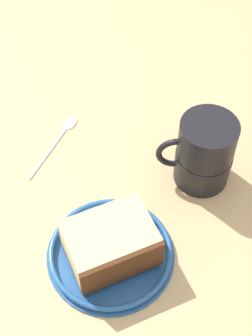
{
  "coord_description": "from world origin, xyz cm",
  "views": [
    {
      "loc": [
        -34.31,
        -15.77,
        57.38
      ],
      "look_at": [
        3.31,
        0.56,
        3.0
      ],
      "focal_mm": 53.07,
      "sensor_mm": 36.0,
      "label": 1
    }
  ],
  "objects_px": {
    "tea_mug": "(204,154)",
    "cake_slice": "(111,244)",
    "small_plate": "(111,253)",
    "teaspoon": "(63,132)"
  },
  "relations": [
    {
      "from": "small_plate",
      "to": "cake_slice",
      "type": "xyz_separation_m",
      "value": [
        -0.0,
        -0.0,
        0.03
      ]
    },
    {
      "from": "tea_mug",
      "to": "teaspoon",
      "type": "bearing_deg",
      "value": 91.81
    },
    {
      "from": "small_plate",
      "to": "teaspoon",
      "type": "bearing_deg",
      "value": 43.96
    },
    {
      "from": "cake_slice",
      "to": "teaspoon",
      "type": "bearing_deg",
      "value": 44.0
    },
    {
      "from": "cake_slice",
      "to": "tea_mug",
      "type": "height_order",
      "value": "tea_mug"
    },
    {
      "from": "tea_mug",
      "to": "cake_slice",
      "type": "bearing_deg",
      "value": 159.55
    },
    {
      "from": "cake_slice",
      "to": "tea_mug",
      "type": "distance_m",
      "value": 0.18
    },
    {
      "from": "cake_slice",
      "to": "tea_mug",
      "type": "relative_size",
      "value": 1.22
    },
    {
      "from": "cake_slice",
      "to": "teaspoon",
      "type": "distance_m",
      "value": 0.22
    },
    {
      "from": "small_plate",
      "to": "teaspoon",
      "type": "distance_m",
      "value": 0.22
    }
  ]
}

